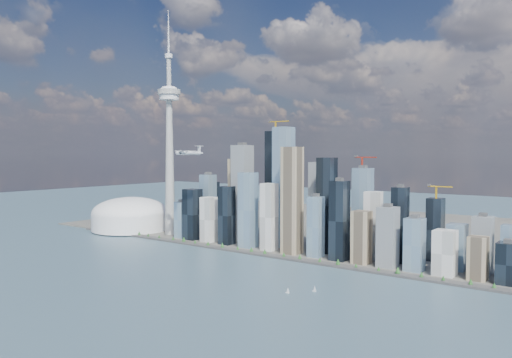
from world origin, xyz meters
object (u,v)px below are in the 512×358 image
Objects in this scene: dome_stadium at (131,216)px; airplane at (189,152)px; sailboat_west at (288,291)px; sailboat_east at (314,289)px; needle_tower at (169,141)px.

airplane is at bearing -15.03° from dome_stadium.
airplane is 8.41× the size of sailboat_west.
sailboat_east is at bearing -23.22° from airplane.
dome_stadium reaches higher than sailboat_east.
airplane is 449.53m from sailboat_west.
needle_tower is at bearing 153.28° from sailboat_west.
sailboat_west is at bearing -26.34° from needle_tower.
sailboat_east is at bearing -17.48° from dome_stadium.
needle_tower is 2.75× the size of dome_stadium.
needle_tower reaches higher than dome_stadium.
airplane reaches higher than dome_stadium.
dome_stadium is 2.55× the size of airplane.
dome_stadium is (-140.00, -10.00, -196.40)m from needle_tower.
needle_tower reaches higher than sailboat_west.
dome_stadium is at bearing 159.09° from sailboat_west.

